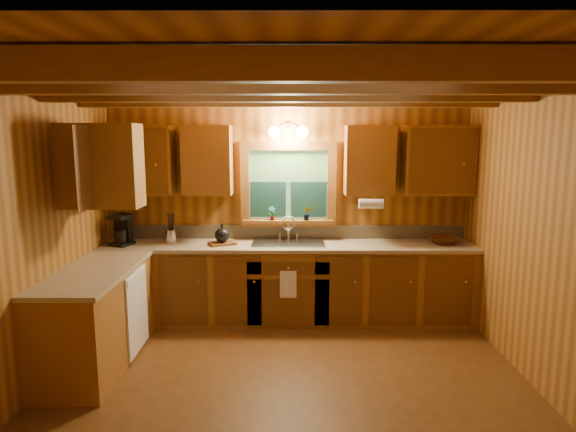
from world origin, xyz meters
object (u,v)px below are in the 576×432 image
at_px(coffee_maker, 122,230).
at_px(cutting_board, 222,243).
at_px(wicker_basket, 443,240).
at_px(sink, 288,247).

xyz_separation_m(coffee_maker, cutting_board, (1.12, 0.01, -0.16)).
bearing_deg(cutting_board, wicker_basket, -23.55).
bearing_deg(coffee_maker, sink, 21.54).
height_order(coffee_maker, cutting_board, coffee_maker).
distance_m(cutting_board, wicker_basket, 2.52).
relative_size(sink, coffee_maker, 2.37).
bearing_deg(wicker_basket, coffee_maker, -179.10).
distance_m(sink, coffee_maker, 1.88).
xyz_separation_m(sink, coffee_maker, (-1.87, -0.06, 0.21)).
distance_m(sink, wicker_basket, 1.77).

